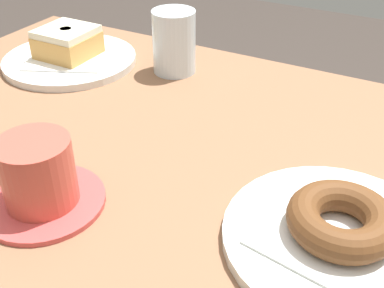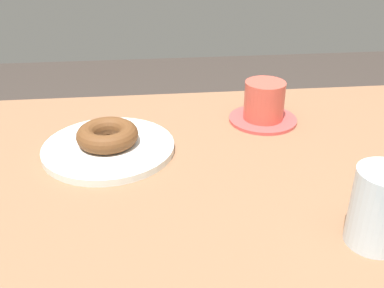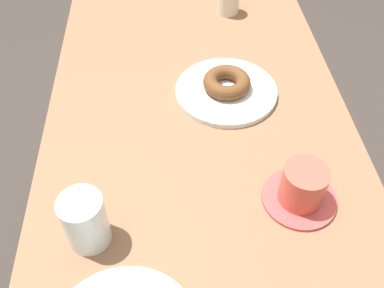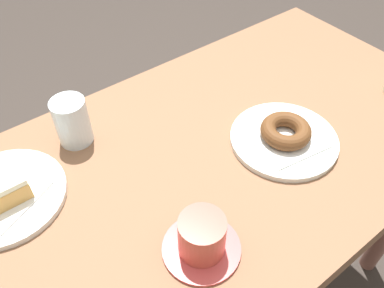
# 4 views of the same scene
# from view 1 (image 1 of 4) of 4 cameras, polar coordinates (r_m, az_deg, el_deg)

# --- Properties ---
(table) EXTENTS (1.22, 0.66, 0.74)m
(table) POSITION_cam_1_polar(r_m,az_deg,el_deg) (0.65, 5.89, -9.20)
(table) COLOR brown
(table) RESTS_ON ground_plane
(plate_glazed_square) EXTENTS (0.23, 0.23, 0.01)m
(plate_glazed_square) POSITION_cam_1_polar(r_m,az_deg,el_deg) (0.89, -14.26, 9.64)
(plate_glazed_square) COLOR silver
(plate_glazed_square) RESTS_ON table
(napkin_glazed_square) EXTENTS (0.18, 0.18, 0.00)m
(napkin_glazed_square) POSITION_cam_1_polar(r_m,az_deg,el_deg) (0.89, -14.33, 10.10)
(napkin_glazed_square) COLOR white
(napkin_glazed_square) RESTS_ON plate_glazed_square
(donut_glazed_square) EXTENTS (0.09, 0.09, 0.05)m
(donut_glazed_square) POSITION_cam_1_polar(r_m,az_deg,el_deg) (0.88, -14.57, 11.64)
(donut_glazed_square) COLOR tan
(donut_glazed_square) RESTS_ON napkin_glazed_square
(plate_chocolate_ring) EXTENTS (0.23, 0.23, 0.01)m
(plate_chocolate_ring) POSITION_cam_1_polar(r_m,az_deg,el_deg) (0.51, 16.83, -10.72)
(plate_chocolate_ring) COLOR silver
(plate_chocolate_ring) RESTS_ON table
(napkin_chocolate_ring) EXTENTS (0.16, 0.16, 0.00)m
(napkin_chocolate_ring) POSITION_cam_1_polar(r_m,az_deg,el_deg) (0.51, 16.98, -10.08)
(napkin_chocolate_ring) COLOR white
(napkin_chocolate_ring) RESTS_ON plate_chocolate_ring
(donut_chocolate_ring) EXTENTS (0.11, 0.11, 0.03)m
(donut_chocolate_ring) POSITION_cam_1_polar(r_m,az_deg,el_deg) (0.50, 17.31, -8.56)
(donut_chocolate_ring) COLOR brown
(donut_chocolate_ring) RESTS_ON napkin_chocolate_ring
(water_glass) EXTENTS (0.07, 0.07, 0.11)m
(water_glass) POSITION_cam_1_polar(r_m,az_deg,el_deg) (0.82, -2.14, 12.01)
(water_glass) COLOR silver
(water_glass) RESTS_ON table
(coffee_cup) EXTENTS (0.14, 0.14, 0.08)m
(coffee_cup) POSITION_cam_1_polar(r_m,az_deg,el_deg) (0.54, -17.72, -3.75)
(coffee_cup) COLOR #CD4745
(coffee_cup) RESTS_ON table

